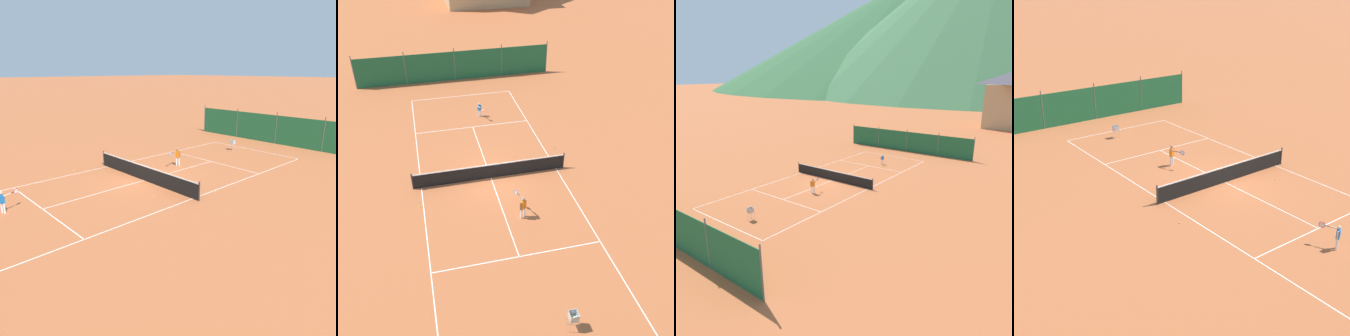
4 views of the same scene
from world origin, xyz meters
TOP-DOWN VIEW (x-y plane):
  - ground_plane at (0.00, 0.00)m, footprint 600.00×600.00m
  - court_line_markings at (0.00, 0.00)m, footprint 8.25×23.85m
  - tennis_net at (0.00, 0.00)m, footprint 9.18×0.08m
  - windscreen_fence_near at (-0.00, -15.50)m, footprint 17.28×0.08m
  - player_near_service at (0.81, 7.90)m, footprint 0.40×0.98m
  - player_far_baseline at (0.89, -3.76)m, footprint 0.44×1.11m
  - tennis_ball_alley_right at (-4.29, -1.69)m, footprint 0.07×0.07m
  - tennis_ball_far_corner at (4.80, 2.23)m, footprint 0.07×0.07m
  - tennis_ball_by_net_right at (-2.55, 1.41)m, footprint 0.07×0.07m
  - ball_hopper at (1.04, -10.41)m, footprint 0.36×0.36m

SIDE VIEW (x-z plane):
  - ground_plane at x=0.00m, z-range 0.00..0.00m
  - court_line_markings at x=0.00m, z-range 0.00..0.01m
  - tennis_ball_alley_right at x=-4.29m, z-range 0.00..0.07m
  - tennis_ball_far_corner at x=4.80m, z-range 0.00..0.07m
  - tennis_ball_by_net_right at x=-2.55m, z-range 0.00..0.07m
  - tennis_net at x=0.00m, z-range -0.03..1.03m
  - ball_hopper at x=1.04m, z-range 0.21..1.10m
  - player_near_service at x=0.81m, z-range 0.10..1.21m
  - player_far_baseline at x=0.89m, z-range 0.11..1.41m
  - windscreen_fence_near at x=0.00m, z-range -0.14..2.76m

